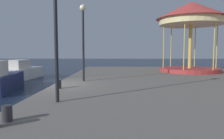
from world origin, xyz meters
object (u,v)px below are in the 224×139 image
Objects in this scene: bollard_north at (59,84)px; bollard_center at (7,113)px; motorboat_white at (20,72)px; lamp_post_near_edge at (55,6)px; lamp_post_mid_promenade at (83,29)px; carousel at (191,19)px.

bollard_north is 4.46m from bollard_center.
lamp_post_near_edge is (6.74, -11.51, 3.29)m from motorboat_white.
lamp_post_near_edge is 11.66× the size of bollard_north.
lamp_post_mid_promenade is 7.44m from bollard_center.
bollard_center is at bearing -124.56° from carousel.
lamp_post_mid_promenade is (6.82, -6.59, 3.07)m from motorboat_white.
bollard_north is (-0.67, 2.50, -2.95)m from lamp_post_near_edge.
bollard_north is at bearing -107.24° from lamp_post_mid_promenade.
bollard_north is (-8.71, -8.16, -4.09)m from carousel.
lamp_post_mid_promenade is at bearing 72.76° from bollard_north.
carousel is 1.34× the size of lamp_post_mid_promenade.
bollard_north is at bearing 105.02° from lamp_post_near_edge.
bollard_north is at bearing 90.26° from bollard_center.
lamp_post_near_edge reaches higher than lamp_post_mid_promenade.
carousel reaches higher than motorboat_white.
carousel is (14.78, -0.86, 4.43)m from motorboat_white.
bollard_center is (-0.73, -6.88, -2.73)m from lamp_post_mid_promenade.
bollard_center is (0.02, -4.46, 0.00)m from bollard_north.
motorboat_white is 15.45m from carousel.
motorboat_white is at bearing 176.67° from carousel.
bollard_north is at bearing -56.06° from motorboat_white.
motorboat_white is 0.86× the size of carousel.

